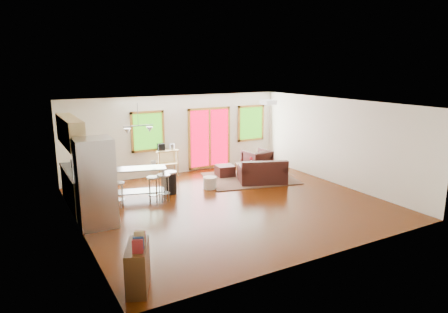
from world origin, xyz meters
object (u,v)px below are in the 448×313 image
loveseat (263,174)px  armchair (257,160)px  island (140,178)px  coffee_table (254,166)px  ottoman (225,171)px  rug (250,178)px  refrigerator (96,183)px  kitchen_cart (166,153)px

loveseat → armchair: bearing=85.9°
island → coffee_table: bearing=4.7°
ottoman → rug: bearing=-49.5°
rug → ottoman: (-0.55, 0.65, 0.17)m
island → refrigerator: bearing=-137.2°
ottoman → refrigerator: size_ratio=0.27×
ottoman → kitchen_cart: bearing=148.4°
ottoman → armchair: bearing=-0.0°
coffee_table → armchair: bearing=49.3°
rug → ottoman: 0.86m
refrigerator → island: size_ratio=1.35×
refrigerator → coffee_table: bearing=18.7°
armchair → loveseat: bearing=58.4°
armchair → island: 4.47m
coffee_table → island: (-3.88, -0.32, 0.22)m
rug → kitchen_cart: kitchen_cart is taller
ottoman → island: (-3.13, -0.90, 0.42)m
loveseat → coffee_table: 0.69m
island → kitchen_cart: bearing=52.1°
refrigerator → rug: bearing=18.7°
loveseat → refrigerator: (-5.14, -0.93, 0.71)m
rug → armchair: size_ratio=3.31×
rug → ottoman: size_ratio=4.98×
armchair → ottoman: armchair is taller
armchair → refrigerator: (-5.77, -2.19, 0.59)m
loveseat → armchair: (0.63, 1.26, 0.12)m
loveseat → kitchen_cart: 3.23m
ottoman → kitchen_cart: kitchen_cart is taller
island → kitchen_cart: kitchen_cart is taller
coffee_table → refrigerator: size_ratio=0.63×
kitchen_cart → ottoman: bearing=-31.6°
loveseat → rug: bearing=119.0°
kitchen_cart → coffee_table: bearing=-33.7°
loveseat → ottoman: (-0.62, 1.26, -0.11)m
refrigerator → island: bearing=44.5°
ottoman → refrigerator: bearing=-154.2°
refrigerator → island: refrigerator is taller
coffee_table → armchair: 0.77m
armchair → ottoman: 1.27m
loveseat → coffee_table: size_ratio=1.28×
armchair → kitchen_cart: bearing=-24.4°
coffee_table → refrigerator: refrigerator is taller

